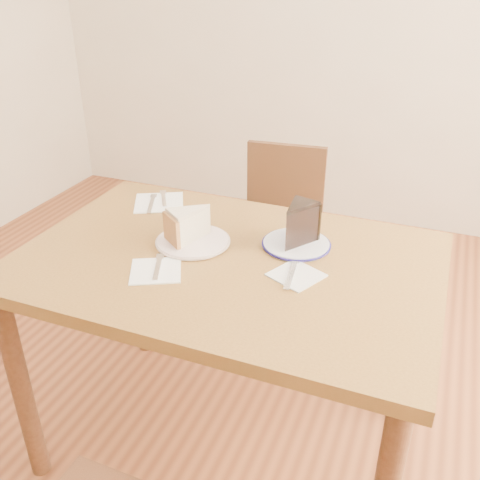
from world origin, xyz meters
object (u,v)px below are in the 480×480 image
object	(u,v)px
chair_far	(278,233)
plate_cream	(193,241)
table	(227,286)
plate_navy	(296,244)
carrot_cake	(192,225)
chocolate_cake	(296,227)

from	to	relation	value
chair_far	plate_cream	xyz separation A→B (m)	(-0.05, -0.70, 0.30)
table	plate_navy	xyz separation A→B (m)	(0.17, 0.14, 0.10)
chair_far	carrot_cake	xyz separation A→B (m)	(-0.06, -0.69, 0.35)
carrot_cake	chocolate_cake	xyz separation A→B (m)	(0.30, 0.08, 0.01)
plate_navy	chocolate_cake	size ratio (longest dim) A/B	1.66
chair_far	plate_navy	world-z (taller)	chair_far
plate_cream	plate_navy	distance (m)	0.31
plate_cream	plate_navy	size ratio (longest dim) A/B	1.09
plate_cream	carrot_cake	xyz separation A→B (m)	(-0.01, 0.01, 0.05)
plate_cream	plate_navy	bearing A→B (deg)	18.54
table	plate_cream	xyz separation A→B (m)	(-0.13, 0.04, 0.10)
chair_far	carrot_cake	distance (m)	0.78
table	plate_cream	bearing A→B (deg)	161.77
plate_navy	plate_cream	bearing A→B (deg)	-161.46
chair_far	plate_cream	size ratio (longest dim) A/B	3.78
carrot_cake	chair_far	bearing A→B (deg)	122.07
plate_navy	chocolate_cake	bearing A→B (deg)	-89.22
plate_cream	plate_navy	xyz separation A→B (m)	(0.30, 0.10, 0.00)
table	chocolate_cake	size ratio (longest dim) A/B	10.10
plate_cream	carrot_cake	bearing A→B (deg)	120.85
table	chair_far	distance (m)	0.78
carrot_cake	chocolate_cake	size ratio (longest dim) A/B	1.06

